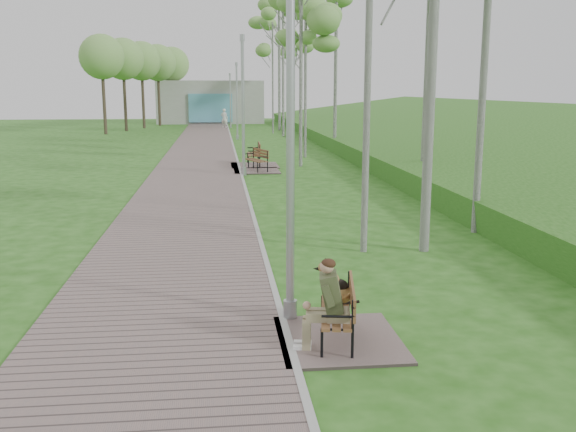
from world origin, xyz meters
name	(u,v)px	position (x,y,z in m)	size (l,w,h in m)	color
ground	(265,258)	(0.00, 0.00, 0.00)	(120.00, 120.00, 0.00)	#215512
walkway	(201,152)	(-1.75, 21.50, 0.02)	(3.50, 67.00, 0.04)	#715F5B
kerb	(235,152)	(0.00, 21.50, 0.03)	(0.10, 67.00, 0.05)	#999993
embankment	(466,153)	(12.00, 20.00, 0.00)	(14.00, 70.00, 1.60)	#4E8E35
building_north	(211,102)	(-1.50, 50.97, 1.99)	(10.00, 5.20, 4.00)	#9E9E99
bench_main	(333,314)	(0.58, -4.34, 0.39)	(1.60, 1.77, 1.39)	#715F5B
bench_second	(254,161)	(0.64, 15.35, 0.23)	(2.01, 2.24, 1.24)	#715F5B
bench_third	(256,166)	(0.62, 13.50, 0.21)	(1.81, 2.01, 1.11)	#715F5B
lamp_post_near	(290,155)	(0.11, -3.45, 2.39)	(0.20, 0.20, 5.11)	#A3A6AB
lamp_post_second	(243,111)	(0.09, 12.29, 2.45)	(0.20, 0.20, 5.24)	#A3A6AB
lamp_post_third	(237,104)	(0.41, 30.10, 2.30)	(0.19, 0.19, 4.93)	#A3A6AB
lamp_post_far	(230,103)	(0.23, 42.62, 2.11)	(0.17, 0.17, 4.53)	#A3A6AB
pedestrian_near	(224,118)	(-0.30, 42.34, 0.81)	(0.59, 0.39, 1.63)	silver
birch_mid_a	(301,20)	(2.63, 14.94, 6.04)	(2.32, 2.32, 7.69)	silver
birch_mid_c	(306,26)	(3.31, 18.54, 6.15)	(2.21, 2.21, 7.83)	silver
birch_far_b	(283,27)	(3.66, 32.42, 7.32)	(2.68, 2.68, 9.32)	silver
birch_far_c	(279,17)	(4.02, 38.97, 8.66)	(2.63, 2.63, 11.03)	silver
birch_distant_a	(273,43)	(3.22, 35.63, 6.52)	(2.25, 2.25, 8.30)	silver
birch_distant_b	(294,40)	(5.79, 44.14, 7.35)	(2.59, 2.59, 9.36)	silver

